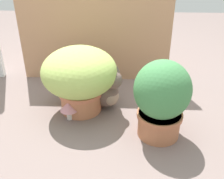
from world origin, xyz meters
The scene contains 6 objects.
ground_plane centered at (0.00, 0.00, 0.00)m, with size 6.00×6.00×0.00m, color #75645F.
cardboard_backdrop centered at (-0.04, 0.54, 0.40)m, with size 1.12×0.03×0.79m, color tan.
grass_planter centered at (-0.09, 0.07, 0.24)m, with size 0.45×0.45×0.42m.
leafy_planter centered at (0.38, -0.15, 0.23)m, with size 0.30×0.30×0.44m.
cat centered at (0.06, 0.13, 0.12)m, with size 0.30×0.36×0.32m.
mushroom_ornament_pink centered at (-0.14, -0.03, 0.08)m, with size 0.11×0.11×0.12m.
Camera 1 is at (0.18, -1.31, 0.91)m, focal length 41.35 mm.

